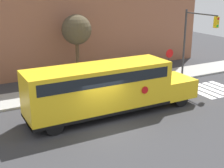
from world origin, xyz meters
name	(u,v)px	position (x,y,z in m)	size (l,w,h in m)	color
ground_plane	(106,127)	(0.00, 0.00, 0.00)	(60.00, 60.00, 0.00)	#333335
sidewalk_strip	(66,92)	(0.00, 6.50, 0.07)	(44.00, 3.00, 0.15)	#9E9E99
building_backdrop	(37,14)	(0.00, 13.00, 5.21)	(32.00, 4.00, 10.42)	#935B42
crosswalk_stripes	(212,89)	(10.11, 2.00, 0.00)	(3.30, 3.20, 0.01)	white
school_bus	(106,87)	(0.81, 1.55, 1.79)	(11.01, 2.57, 3.14)	yellow
stop_sign	(169,60)	(8.62, 5.50, 1.75)	(0.71, 0.10, 2.64)	#38383A
traffic_light	(194,35)	(10.03, 4.33, 3.80)	(0.28, 3.46, 5.74)	#38383A
tree_near_sidewalk	(77,30)	(2.07, 9.12, 4.15)	(2.39, 2.39, 5.39)	brown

